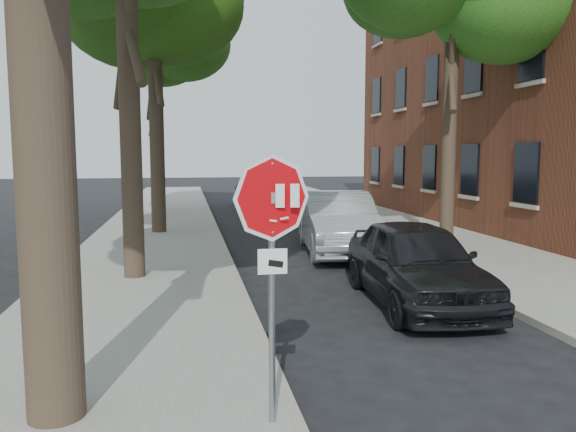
{
  "coord_description": "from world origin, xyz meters",
  "views": [
    {
      "loc": [
        -1.49,
        -5.18,
        2.73
      ],
      "look_at": [
        -0.39,
        0.82,
        2.05
      ],
      "focal_mm": 35.0,
      "sensor_mm": 36.0,
      "label": 1
    }
  ],
  "objects_px": {
    "tree_far": "(155,52)",
    "car_d": "(267,192)",
    "stop_sign": "(272,237)",
    "car_a": "(416,262)",
    "car_b": "(338,223)",
    "car_c": "(288,203)"
  },
  "relations": [
    {
      "from": "tree_far",
      "to": "car_d",
      "type": "bearing_deg",
      "value": 18.36
    },
    {
      "from": "stop_sign",
      "to": "tree_far",
      "type": "relative_size",
      "value": 0.28
    },
    {
      "from": "tree_far",
      "to": "car_a",
      "type": "xyz_separation_m",
      "value": [
        5.32,
        -16.85,
        -6.45
      ]
    },
    {
      "from": "stop_sign",
      "to": "car_d",
      "type": "relative_size",
      "value": 0.45
    },
    {
      "from": "tree_far",
      "to": "car_a",
      "type": "distance_m",
      "value": 18.81
    },
    {
      "from": "stop_sign",
      "to": "car_b",
      "type": "relative_size",
      "value": 0.51
    },
    {
      "from": "stop_sign",
      "to": "car_d",
      "type": "distance_m",
      "value": 23.14
    },
    {
      "from": "stop_sign",
      "to": "tree_far",
      "type": "xyz_separation_m",
      "value": [
        -2.02,
        21.14,
        5.26
      ]
    },
    {
      "from": "car_b",
      "to": "car_c",
      "type": "bearing_deg",
      "value": 96.32
    },
    {
      "from": "tree_far",
      "to": "car_a",
      "type": "relative_size",
      "value": 2.08
    },
    {
      "from": "stop_sign",
      "to": "car_d",
      "type": "height_order",
      "value": "stop_sign"
    },
    {
      "from": "car_a",
      "to": "car_b",
      "type": "height_order",
      "value": "car_b"
    },
    {
      "from": "stop_sign",
      "to": "car_a",
      "type": "height_order",
      "value": "stop_sign"
    },
    {
      "from": "car_a",
      "to": "stop_sign",
      "type": "bearing_deg",
      "value": -123.95
    },
    {
      "from": "car_b",
      "to": "car_d",
      "type": "relative_size",
      "value": 0.88
    },
    {
      "from": "stop_sign",
      "to": "car_c",
      "type": "relative_size",
      "value": 0.53
    },
    {
      "from": "tree_far",
      "to": "car_b",
      "type": "height_order",
      "value": "tree_far"
    },
    {
      "from": "car_a",
      "to": "car_c",
      "type": "height_order",
      "value": "car_a"
    },
    {
      "from": "tree_far",
      "to": "car_b",
      "type": "relative_size",
      "value": 1.83
    },
    {
      "from": "tree_far",
      "to": "car_d",
      "type": "relative_size",
      "value": 1.6
    },
    {
      "from": "stop_sign",
      "to": "car_c",
      "type": "bearing_deg",
      "value": 79.15
    },
    {
      "from": "tree_far",
      "to": "car_d",
      "type": "distance_m",
      "value": 8.48
    }
  ]
}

